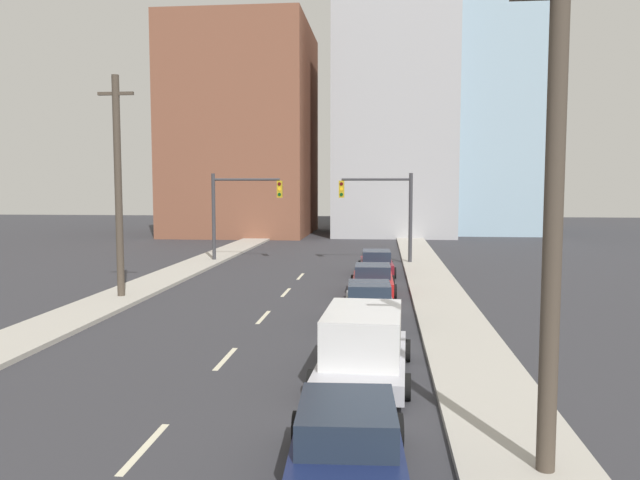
{
  "coord_description": "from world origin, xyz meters",
  "views": [
    {
      "loc": [
        4.56,
        -3.62,
        5.07
      ],
      "look_at": [
        1.26,
        29.1,
        2.2
      ],
      "focal_mm": 35.0,
      "sensor_mm": 36.0,
      "label": 1
    }
  ],
  "objects_px": {
    "traffic_signal_left": "(234,204)",
    "utility_pole_left_mid": "(118,186)",
    "sedan_navy": "(347,446)",
    "box_truck_silver": "(363,346)",
    "traffic_signal_right": "(389,205)",
    "sedan_maroon": "(376,264)",
    "sedan_gray": "(369,305)",
    "utility_pole_right_near": "(553,214)",
    "sedan_red": "(373,280)"
  },
  "relations": [
    {
      "from": "box_truck_silver",
      "to": "sedan_maroon",
      "type": "xyz_separation_m",
      "value": [
        0.14,
        19.4,
        -0.25
      ]
    },
    {
      "from": "traffic_signal_left",
      "to": "sedan_gray",
      "type": "bearing_deg",
      "value": -62.42
    },
    {
      "from": "traffic_signal_right",
      "to": "utility_pole_left_mid",
      "type": "relative_size",
      "value": 0.6
    },
    {
      "from": "sedan_red",
      "to": "sedan_maroon",
      "type": "distance_m",
      "value": 6.47
    },
    {
      "from": "utility_pole_right_near",
      "to": "box_truck_silver",
      "type": "distance_m",
      "value": 7.29
    },
    {
      "from": "traffic_signal_left",
      "to": "sedan_maroon",
      "type": "distance_m",
      "value": 11.08
    },
    {
      "from": "traffic_signal_left",
      "to": "sedan_red",
      "type": "bearing_deg",
      "value": -50.62
    },
    {
      "from": "traffic_signal_left",
      "to": "sedan_maroon",
      "type": "height_order",
      "value": "traffic_signal_left"
    },
    {
      "from": "sedan_navy",
      "to": "sedan_maroon",
      "type": "xyz_separation_m",
      "value": [
        0.23,
        25.24,
        -0.02
      ]
    },
    {
      "from": "sedan_gray",
      "to": "sedan_navy",
      "type": "bearing_deg",
      "value": -92.66
    },
    {
      "from": "traffic_signal_right",
      "to": "utility_pole_left_mid",
      "type": "bearing_deg",
      "value": -130.91
    },
    {
      "from": "sedan_navy",
      "to": "sedan_gray",
      "type": "relative_size",
      "value": 1.08
    },
    {
      "from": "traffic_signal_left",
      "to": "box_truck_silver",
      "type": "bearing_deg",
      "value": -69.08
    },
    {
      "from": "sedan_navy",
      "to": "sedan_gray",
      "type": "height_order",
      "value": "sedan_gray"
    },
    {
      "from": "traffic_signal_left",
      "to": "utility_pole_left_mid",
      "type": "relative_size",
      "value": 0.6
    },
    {
      "from": "traffic_signal_right",
      "to": "traffic_signal_left",
      "type": "bearing_deg",
      "value": 180.0
    },
    {
      "from": "traffic_signal_left",
      "to": "sedan_gray",
      "type": "distance_m",
      "value": 20.31
    },
    {
      "from": "traffic_signal_left",
      "to": "traffic_signal_right",
      "type": "xyz_separation_m",
      "value": [
        10.13,
        0.0,
        0.0
      ]
    },
    {
      "from": "traffic_signal_left",
      "to": "sedan_maroon",
      "type": "xyz_separation_m",
      "value": [
        9.42,
        -4.88,
        -3.22
      ]
    },
    {
      "from": "utility_pole_left_mid",
      "to": "traffic_signal_right",
      "type": "bearing_deg",
      "value": 49.09
    },
    {
      "from": "utility_pole_left_mid",
      "to": "utility_pole_right_near",
      "type": "bearing_deg",
      "value": -47.5
    },
    {
      "from": "traffic_signal_left",
      "to": "sedan_navy",
      "type": "height_order",
      "value": "traffic_signal_left"
    },
    {
      "from": "utility_pole_right_near",
      "to": "traffic_signal_left",
      "type": "bearing_deg",
      "value": 113.04
    },
    {
      "from": "traffic_signal_left",
      "to": "sedan_navy",
      "type": "bearing_deg",
      "value": -73.04
    },
    {
      "from": "sedan_red",
      "to": "sedan_maroon",
      "type": "xyz_separation_m",
      "value": [
        0.1,
        6.47,
        -0.01
      ]
    },
    {
      "from": "utility_pole_right_near",
      "to": "sedan_maroon",
      "type": "distance_m",
      "value": 25.25
    },
    {
      "from": "sedan_navy",
      "to": "sedan_red",
      "type": "distance_m",
      "value": 18.77
    },
    {
      "from": "traffic_signal_left",
      "to": "utility_pole_right_near",
      "type": "bearing_deg",
      "value": -66.96
    },
    {
      "from": "sedan_navy",
      "to": "sedan_maroon",
      "type": "bearing_deg",
      "value": 86.69
    },
    {
      "from": "traffic_signal_left",
      "to": "traffic_signal_right",
      "type": "relative_size",
      "value": 1.0
    },
    {
      "from": "sedan_gray",
      "to": "sedan_red",
      "type": "bearing_deg",
      "value": 87.6
    },
    {
      "from": "sedan_navy",
      "to": "sedan_maroon",
      "type": "relative_size",
      "value": 1.0
    },
    {
      "from": "traffic_signal_left",
      "to": "utility_pole_left_mid",
      "type": "height_order",
      "value": "utility_pole_left_mid"
    },
    {
      "from": "sedan_navy",
      "to": "box_truck_silver",
      "type": "distance_m",
      "value": 5.84
    },
    {
      "from": "utility_pole_left_mid",
      "to": "sedan_navy",
      "type": "distance_m",
      "value": 20.16
    },
    {
      "from": "box_truck_silver",
      "to": "sedan_navy",
      "type": "bearing_deg",
      "value": -88.69
    },
    {
      "from": "traffic_signal_left",
      "to": "traffic_signal_right",
      "type": "distance_m",
      "value": 10.13
    },
    {
      "from": "sedan_gray",
      "to": "sedan_red",
      "type": "distance_m",
      "value": 6.43
    },
    {
      "from": "traffic_signal_right",
      "to": "utility_pole_right_near",
      "type": "height_order",
      "value": "utility_pole_right_near"
    },
    {
      "from": "traffic_signal_left",
      "to": "sedan_red",
      "type": "distance_m",
      "value": 15.03
    },
    {
      "from": "sedan_gray",
      "to": "sedan_maroon",
      "type": "xyz_separation_m",
      "value": [
        0.13,
        12.9,
        -0.07
      ]
    },
    {
      "from": "traffic_signal_right",
      "to": "box_truck_silver",
      "type": "height_order",
      "value": "traffic_signal_right"
    },
    {
      "from": "utility_pole_right_near",
      "to": "sedan_navy",
      "type": "xyz_separation_m",
      "value": [
        -3.41,
        -0.51,
        -3.95
      ]
    },
    {
      "from": "sedan_navy",
      "to": "sedan_gray",
      "type": "distance_m",
      "value": 12.33
    },
    {
      "from": "utility_pole_right_near",
      "to": "sedan_maroon",
      "type": "bearing_deg",
      "value": 97.32
    },
    {
      "from": "sedan_gray",
      "to": "utility_pole_right_near",
      "type": "bearing_deg",
      "value": -76.56
    },
    {
      "from": "sedan_navy",
      "to": "traffic_signal_left",
      "type": "bearing_deg",
      "value": 104.17
    },
    {
      "from": "utility_pole_left_mid",
      "to": "sedan_gray",
      "type": "xyz_separation_m",
      "value": [
        11.15,
        -3.95,
        -4.36
      ]
    },
    {
      "from": "sedan_navy",
      "to": "sedan_maroon",
      "type": "distance_m",
      "value": 25.24
    },
    {
      "from": "utility_pole_right_near",
      "to": "sedan_maroon",
      "type": "xyz_separation_m",
      "value": [
        -3.18,
        24.73,
        -3.97
      ]
    }
  ]
}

